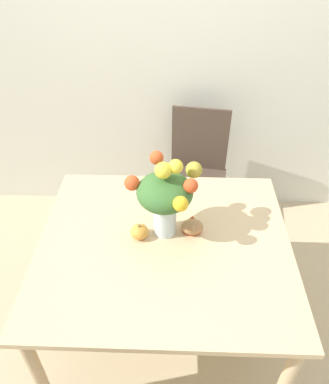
{
  "coord_description": "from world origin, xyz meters",
  "views": [
    {
      "loc": [
        0.04,
        -1.25,
        2.09
      ],
      "look_at": [
        -0.0,
        0.08,
        0.99
      ],
      "focal_mm": 35.0,
      "sensor_mm": 36.0,
      "label": 1
    }
  ],
  "objects_px": {
    "flower_vase": "(165,195)",
    "pumpkin": "(140,232)",
    "turkey_figurine": "(192,224)",
    "dining_chair_near_window": "(196,174)"
  },
  "relations": [
    {
      "from": "flower_vase",
      "to": "pumpkin",
      "type": "xyz_separation_m",
      "value": [
        -0.12,
        -0.04,
        -0.2
      ]
    },
    {
      "from": "pumpkin",
      "to": "turkey_figurine",
      "type": "distance_m",
      "value": 0.26
    },
    {
      "from": "turkey_figurine",
      "to": "dining_chair_near_window",
      "type": "bearing_deg",
      "value": 85.62
    },
    {
      "from": "turkey_figurine",
      "to": "dining_chair_near_window",
      "type": "xyz_separation_m",
      "value": [
        0.06,
        0.81,
        -0.29
      ]
    },
    {
      "from": "dining_chair_near_window",
      "to": "pumpkin",
      "type": "bearing_deg",
      "value": -102.23
    },
    {
      "from": "flower_vase",
      "to": "pumpkin",
      "type": "bearing_deg",
      "value": -160.42
    },
    {
      "from": "pumpkin",
      "to": "flower_vase",
      "type": "bearing_deg",
      "value": 19.58
    },
    {
      "from": "turkey_figurine",
      "to": "flower_vase",
      "type": "bearing_deg",
      "value": -176.74
    },
    {
      "from": "flower_vase",
      "to": "dining_chair_near_window",
      "type": "height_order",
      "value": "flower_vase"
    },
    {
      "from": "pumpkin",
      "to": "dining_chair_near_window",
      "type": "bearing_deg",
      "value": 69.67
    }
  ]
}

